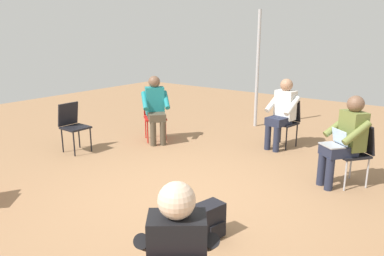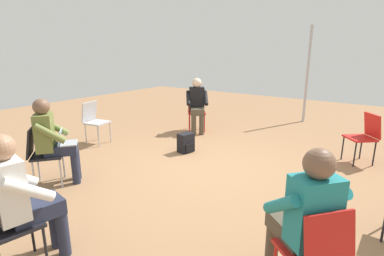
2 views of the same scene
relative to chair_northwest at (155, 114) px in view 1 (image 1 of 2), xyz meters
The scene contains 10 objects.
ground_plane 2.77m from the chair_northwest, 41.51° to the right, with size 15.97×15.97×0.00m, color #99704C.
chair_northwest is the anchor object (origin of this frame).
chair_northeast 3.66m from the chair_northwest, ahead, with size 0.58×0.58×0.85m.
chair_north 2.47m from the chair_northwest, 27.02° to the left, with size 0.46×0.49×0.85m.
chair_west 1.54m from the chair_northwest, 113.87° to the right, with size 0.44×0.41×0.85m.
person_with_laptop 3.57m from the chair_northwest, ahead, with size 0.63×0.64×1.24m.
person_in_white 2.38m from the chair_northwest, 23.77° to the left, with size 0.55×0.56×1.24m.
person_in_teal 0.26m from the chair_northwest, 39.84° to the right, with size 0.63×0.63×1.24m.
backpack_near_laptop_user 3.68m from the chair_northwest, 38.79° to the right, with size 0.29×0.32×0.36m.
tent_pole_far 2.47m from the chair_northwest, 62.72° to the left, with size 0.07×0.07×2.48m, color #B2B2B7.
Camera 1 is at (2.76, -3.37, 2.06)m, focal length 35.00 mm.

